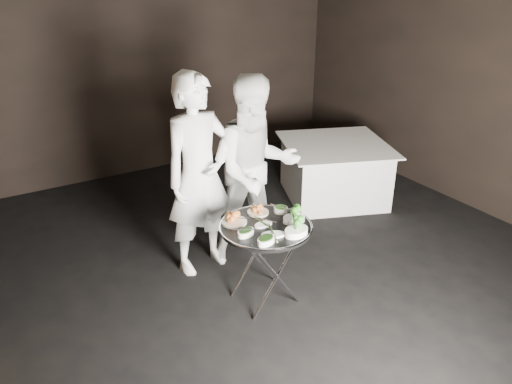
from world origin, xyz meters
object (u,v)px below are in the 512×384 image
dining_table (334,171)px  waiter_right (256,169)px  tray_stand (265,260)px  waiter_left (199,176)px  serving_tray (266,227)px

dining_table → waiter_right: bearing=-157.7°
tray_stand → waiter_left: waiter_left is taller
waiter_left → waiter_right: waiter_left is taller
serving_tray → dining_table: 2.25m
serving_tray → waiter_right: bearing=64.2°
waiter_left → tray_stand: bearing=-83.7°
waiter_left → waiter_right: bearing=-15.2°
serving_tray → waiter_left: bearing=105.6°
tray_stand → serving_tray: 0.31m
tray_stand → waiter_left: bearing=105.6°
waiter_right → serving_tray: bearing=-105.5°
waiter_right → dining_table: 1.66m
serving_tray → dining_table: (1.80, 1.30, -0.36)m
waiter_left → dining_table: size_ratio=1.53×
dining_table → waiter_left: bearing=-165.0°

